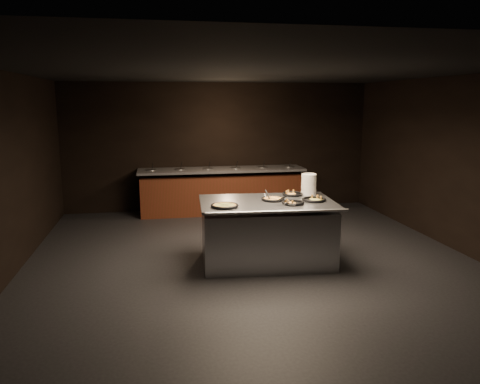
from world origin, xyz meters
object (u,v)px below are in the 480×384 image
Objects in this scene: serving_counter at (267,233)px; plate_stack at (309,185)px; pan_veggie_whole at (225,206)px; pan_cheese_whole at (273,199)px.

serving_counter is 1.10m from plate_stack.
pan_cheese_whole is (0.80, 0.33, -0.00)m from pan_veggie_whole.
pan_veggie_whole is at bearing -157.63° from pan_cheese_whole.
serving_counter is 0.54m from pan_cheese_whole.
serving_counter is 5.95× the size of pan_cheese_whole.
plate_stack reaches higher than serving_counter.
plate_stack is 0.77m from pan_cheese_whole.
pan_cheese_whole is (0.10, 0.05, 0.53)m from serving_counter.
serving_counter is 6.26× the size of plate_stack.
pan_cheese_whole reaches higher than serving_counter.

